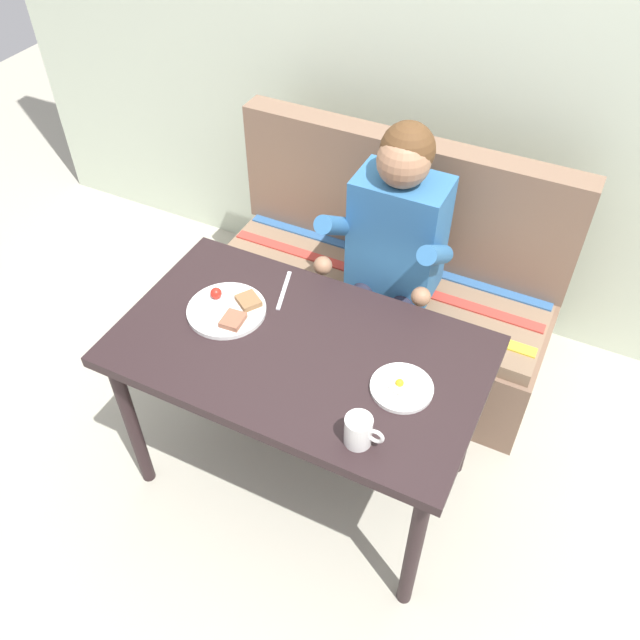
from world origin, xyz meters
TOP-DOWN VIEW (x-y plane):
  - ground_plane at (0.00, 0.00)m, footprint 8.00×8.00m
  - back_wall at (0.00, 1.27)m, footprint 4.40×0.10m
  - table at (0.00, 0.00)m, footprint 1.20×0.70m
  - couch at (0.00, 0.76)m, footprint 1.44×0.56m
  - person at (0.08, 0.59)m, footprint 0.45×0.61m
  - plate_breakfast at (-0.29, 0.04)m, footprint 0.27×0.27m
  - plate_eggs at (0.36, -0.02)m, footprint 0.19×0.19m
  - coffee_mug at (0.32, -0.25)m, footprint 0.12×0.08m
  - knife at (-0.17, 0.22)m, footprint 0.07×0.20m

SIDE VIEW (x-z plane):
  - ground_plane at x=0.00m, z-range 0.00..0.00m
  - couch at x=0.00m, z-range -0.17..0.83m
  - table at x=0.00m, z-range 0.28..1.01m
  - knife at x=-0.17m, z-range 0.73..0.73m
  - plate_eggs at x=0.36m, z-range 0.72..0.76m
  - person at x=0.08m, z-range 0.13..1.35m
  - plate_breakfast at x=-0.29m, z-range 0.72..0.77m
  - coffee_mug at x=0.32m, z-range 0.73..0.83m
  - back_wall at x=0.00m, z-range 0.00..2.60m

